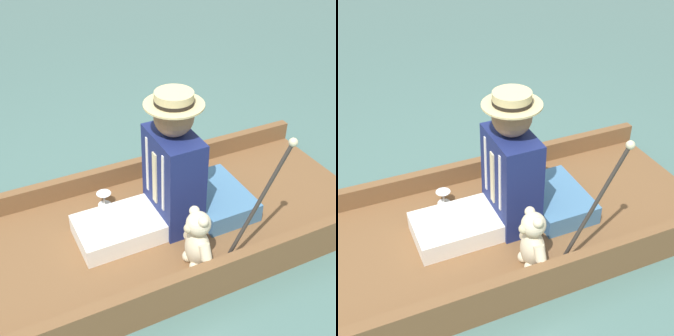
# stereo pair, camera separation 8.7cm
# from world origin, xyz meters

# --- Properties ---
(ground_plane) EXTENTS (16.00, 16.00, 0.00)m
(ground_plane) POSITION_xyz_m (0.00, 0.00, 0.00)
(ground_plane) COLOR #476B66
(punt_boat) EXTENTS (1.05, 2.79, 0.23)m
(punt_boat) POSITION_xyz_m (0.00, 0.00, 0.07)
(punt_boat) COLOR brown
(punt_boat) RESTS_ON ground_plane
(seat_cushion) EXTENTS (0.47, 0.33, 0.11)m
(seat_cushion) POSITION_xyz_m (0.01, -0.53, 0.16)
(seat_cushion) COLOR teal
(seat_cushion) RESTS_ON punt_boat
(seated_person) EXTENTS (0.36, 0.71, 0.80)m
(seated_person) POSITION_xyz_m (0.01, -0.17, 0.41)
(seated_person) COLOR white
(seated_person) RESTS_ON punt_boat
(teddy_bear) EXTENTS (0.24, 0.14, 0.34)m
(teddy_bear) POSITION_xyz_m (-0.35, -0.19, 0.26)
(teddy_bear) COLOR beige
(teddy_bear) RESTS_ON punt_boat
(wine_glass) EXTENTS (0.09, 0.09, 0.09)m
(wine_glass) POSITION_xyz_m (0.31, 0.07, 0.16)
(wine_glass) COLOR silver
(wine_glass) RESTS_ON punt_boat
(walking_cane) EXTENTS (0.04, 0.36, 0.68)m
(walking_cane) POSITION_xyz_m (-0.43, -0.51, 0.50)
(walking_cane) COLOR #2D2823
(walking_cane) RESTS_ON punt_boat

